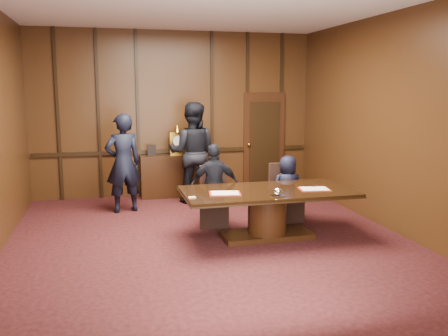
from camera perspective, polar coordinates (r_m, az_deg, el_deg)
name	(u,v)px	position (r m, az deg, el deg)	size (l,w,h in m)	color
room	(213,128)	(7.02, -1.32, 4.87)	(7.00, 7.04, 3.50)	black
sideboard	(178,174)	(10.22, -5.54, -0.68)	(1.60, 0.45, 1.54)	black
conference_table	(267,206)	(7.36, 5.23, -4.53)	(2.62, 1.32, 0.76)	black
folder_left	(225,193)	(7.00, 0.11, -3.06)	(0.51, 0.40, 0.02)	#9F200E
folder_right	(314,189)	(7.42, 10.80, -2.50)	(0.51, 0.40, 0.02)	#9F200E
inkstand	(278,193)	(6.88, 6.51, -2.95)	(0.20, 0.14, 0.12)	white
notepad	(192,197)	(6.76, -3.86, -3.54)	(0.10, 0.07, 0.01)	#FDD77B
chair_left	(214,208)	(8.06, -1.21, -4.84)	(0.57, 0.57, 0.99)	black
chair_right	(285,204)	(8.43, 7.40, -4.26)	(0.51, 0.51, 0.99)	black
signatory_left	(215,186)	(7.89, -1.13, -2.13)	(0.82, 0.34, 1.40)	black
signatory_right	(288,188)	(8.30, 7.65, -2.46)	(0.57, 0.37, 1.16)	black
witness_left	(123,163)	(9.00, -12.03, 0.57)	(0.67, 0.44, 1.85)	black
witness_right	(192,153)	(9.57, -3.82, 1.85)	(0.99, 0.77, 2.03)	black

